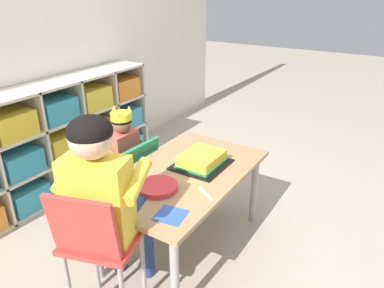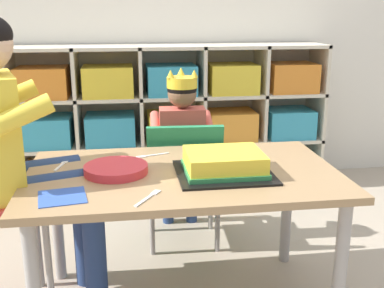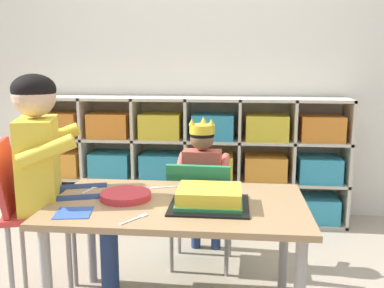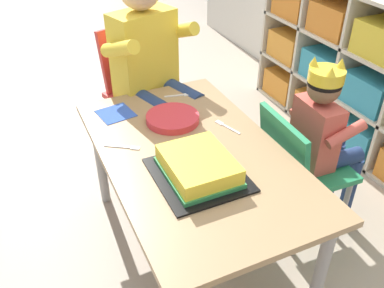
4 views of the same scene
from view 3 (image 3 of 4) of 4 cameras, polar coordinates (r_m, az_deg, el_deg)
name	(u,v)px [view 3 (image 3 of 4)]	position (r m, az deg, el deg)	size (l,w,h in m)	color
classroom_back_wall	(204,24)	(3.30, 1.59, 15.62)	(5.51, 0.10, 2.85)	silver
storage_cubby_shelf	(187,163)	(3.16, -0.62, -2.52)	(2.27, 0.32, 0.90)	beige
activity_table	(178,215)	(1.92, -1.84, -9.42)	(1.11, 0.66, 0.55)	#A37F56
classroom_chair_blue	(201,203)	(2.39, 1.14, -7.77)	(0.38, 0.34, 0.62)	#238451
child_with_crown	(203,173)	(2.45, 1.45, -3.80)	(0.30, 0.31, 0.85)	#D15647
classroom_chair_adult_side	(29,206)	(2.14, -20.80, -7.63)	(0.41, 0.42, 0.80)	red
adult_helper_seated	(54,164)	(2.07, -17.84, -2.51)	(0.48, 0.46, 1.10)	yellow
birthday_cake_on_tray	(209,198)	(1.83, 2.31, -7.18)	(0.33, 0.30, 0.08)	black
paper_plate_stack	(126,196)	(1.95, -8.78, -6.76)	(0.23, 0.23, 0.03)	#DB333D
paper_napkin_square	(74,213)	(1.82, -15.40, -8.76)	(0.14, 0.14, 0.00)	#3356B7
fork_at_table_front_edge	(162,187)	(2.10, -3.97, -5.74)	(0.13, 0.05, 0.00)	white
fork_near_child_seat	(91,189)	(2.12, -13.25, -5.86)	(0.04, 0.13, 0.00)	white
fork_beside_plate_stack	(136,219)	(1.71, -7.47, -9.77)	(0.09, 0.13, 0.00)	white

